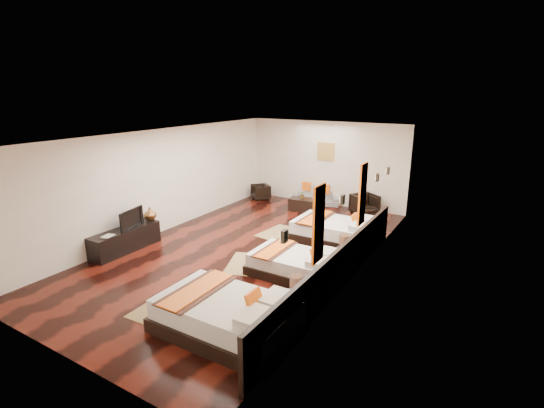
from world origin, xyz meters
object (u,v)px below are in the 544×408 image
Objects in this scene: bed_mid at (296,264)px; tv_console at (125,240)px; bed_near at (228,315)px; book at (104,236)px; armchair_right at (365,204)px; nightstand_a at (296,303)px; nightstand_b at (343,258)px; coffee_table at (305,205)px; table_plant at (302,195)px; bed_far at (337,231)px; sofa at (315,198)px; tv at (129,219)px; figurine at (150,214)px; armchair_left at (261,192)px.

bed_mid reaches higher than tv_console.
book is (-4.20, 0.89, 0.26)m from bed_near.
nightstand_a is at bearing -137.88° from armchair_right.
coffee_table is (-2.64, 3.51, -0.08)m from nightstand_b.
bed_mid is at bearing -65.03° from table_plant.
bed_near is 6.97m from table_plant.
bed_mid is 1.07m from nightstand_b.
bed_far reaches higher than armchair_right.
bed_mid is at bearing 90.12° from bed_near.
tv_console is at bearing -161.12° from nightstand_b.
book is at bearing -130.87° from sofa.
coffee_table is 0.34m from table_plant.
book is 0.28× the size of coffee_table.
tv is at bearing 159.14° from bed_near.
tv_console is at bearing 160.87° from bed_near.
tv_console is 5.69m from coffee_table.
tv_console is 5.45× the size of figurine.
armchair_left is 3.76m from armchair_right.
tv is at bearing 85.84° from book.
bed_mid is 4.46m from book.
bed_near is at bearing -144.71° from armchair_right.
figurine is 4.97m from coffee_table.
coffee_table is (-1.89, 2.02, -0.08)m from bed_far.
nightstand_a is at bearing -62.99° from bed_mid.
nightstand_a is 6.38m from table_plant.
bed_mid is at bearing -10.22° from armchair_left.
sofa is 0.85m from table_plant.
armchair_right is (-0.86, 4.10, 0.05)m from nightstand_b.
tv_console is 0.93m from figurine.
tv_console is at bearing -90.00° from figurine.
bed_mid is at bearing -90.09° from bed_far.
bed_near is 3.23m from nightstand_b.
armchair_right is 0.72× the size of coffee_table.
nightstand_a is 1.00× the size of nightstand_b.
coffee_table is at bearing 105.89° from bed_near.
nightstand_b is 4.47m from table_plant.
book reaches higher than sofa.
bed_mid is 2.62× the size of armchair_right.
armchair_left is 1.93m from table_plant.
nightstand_b is 5.44m from book.
bed_far is 1.20× the size of tv_console.
bed_near reaches higher than book.
coffee_table is (-1.78, -0.59, -0.13)m from armchair_right.
bed_mid is 5.42m from sofa.
tv reaches higher than nightstand_b.
tv_console is 2.49× the size of armchair_right.
armchair_left is (-1.97, -0.38, 0.04)m from sofa.
table_plant reaches higher than sofa.
book reaches higher than tv_console.
table_plant is at bearing 63.38° from figurine.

